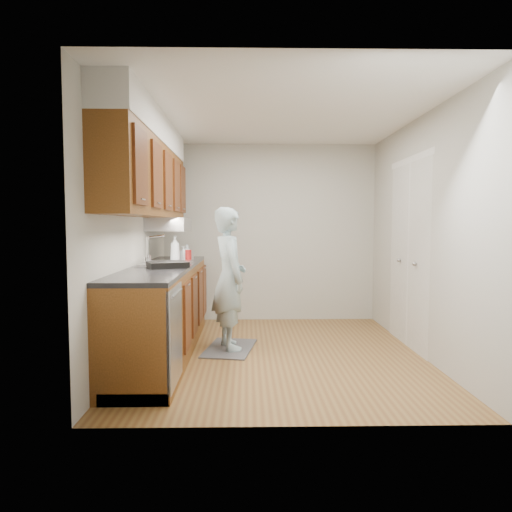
{
  "coord_description": "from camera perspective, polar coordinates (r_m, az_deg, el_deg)",
  "views": [
    {
      "loc": [
        -0.32,
        -4.75,
        1.37
      ],
      "look_at": [
        -0.22,
        0.25,
        1.02
      ],
      "focal_mm": 32.0,
      "sensor_mm": 36.0,
      "label": 1
    }
  ],
  "objects": [
    {
      "name": "upper_cabinets",
      "position": [
        4.94,
        -13.19,
        10.59
      ],
      "size": [
        0.47,
        2.8,
        1.21
      ],
      "color": "brown",
      "rests_on": "wall_left"
    },
    {
      "name": "soap_bottle_a",
      "position": [
        5.39,
        -10.1,
        0.93
      ],
      "size": [
        0.16,
        0.16,
        0.3
      ],
      "primitive_type": "imported",
      "rotation": [
        0.0,
        0.0,
        0.53
      ],
      "color": "white",
      "rests_on": "counter"
    },
    {
      "name": "wall_left",
      "position": [
        4.9,
        -15.1,
        2.42
      ],
      "size": [
        0.02,
        3.5,
        2.5
      ],
      "primitive_type": "cube",
      "color": "#B5B4A9",
      "rests_on": "floor"
    },
    {
      "name": "person",
      "position": [
        4.97,
        -3.35,
        -1.6
      ],
      "size": [
        0.58,
        0.71,
        1.75
      ],
      "primitive_type": "imported",
      "rotation": [
        0.0,
        0.0,
        1.88
      ],
      "color": "#9EBAC0",
      "rests_on": "floor_mat"
    },
    {
      "name": "floor",
      "position": [
        4.96,
        2.66,
        -12.09
      ],
      "size": [
        3.5,
        3.5,
        0.0
      ],
      "primitive_type": "plane",
      "color": "olive",
      "rests_on": "ground"
    },
    {
      "name": "soap_bottle_c",
      "position": [
        5.79,
        -8.65,
        0.56
      ],
      "size": [
        0.2,
        0.2,
        0.18
      ],
      "primitive_type": "imported",
      "rotation": [
        0.0,
        0.0,
        0.81
      ],
      "color": "white",
      "rests_on": "counter"
    },
    {
      "name": "steel_can",
      "position": [
        5.61,
        -8.06,
        0.07
      ],
      "size": [
        0.06,
        0.06,
        0.1
      ],
      "primitive_type": "cylinder",
      "rotation": [
        0.0,
        0.0,
        0.11
      ],
      "color": "#A5A5AA",
      "rests_on": "counter"
    },
    {
      "name": "closet_door",
      "position": [
        5.38,
        18.51,
        0.08
      ],
      "size": [
        0.02,
        1.22,
        2.05
      ],
      "primitive_type": "cube",
      "color": "white",
      "rests_on": "wall_right"
    },
    {
      "name": "wall_right",
      "position": [
        5.09,
        19.83,
        2.38
      ],
      "size": [
        0.02,
        3.5,
        2.5
      ],
      "primitive_type": "cube",
      "color": "#B5B4A9",
      "rests_on": "floor"
    },
    {
      "name": "counter",
      "position": [
        4.91,
        -11.52,
        -6.45
      ],
      "size": [
        0.64,
        2.8,
        1.3
      ],
      "color": "brown",
      "rests_on": "floor"
    },
    {
      "name": "floor_mat",
      "position": [
        5.13,
        -3.31,
        -11.44
      ],
      "size": [
        0.62,
        0.89,
        0.02
      ],
      "primitive_type": "cube",
      "rotation": [
        0.0,
        0.0,
        -0.18
      ],
      "color": "#5F5F62",
      "rests_on": "floor"
    },
    {
      "name": "ceiling",
      "position": [
        4.89,
        2.76,
        17.31
      ],
      "size": [
        3.5,
        3.5,
        0.0
      ],
      "primitive_type": "plane",
      "rotation": [
        3.14,
        0.0,
        0.0
      ],
      "color": "white",
      "rests_on": "wall_left"
    },
    {
      "name": "soda_can",
      "position": [
        5.37,
        -8.45,
        0.05
      ],
      "size": [
        0.09,
        0.09,
        0.13
      ],
      "primitive_type": "cylinder",
      "rotation": [
        0.0,
        0.0,
        -0.32
      ],
      "color": "red",
      "rests_on": "counter"
    },
    {
      "name": "soap_bottle_b",
      "position": [
        5.5,
        -9.05,
        0.33
      ],
      "size": [
        0.11,
        0.11,
        0.17
      ],
      "primitive_type": "imported",
      "rotation": [
        0.0,
        0.0,
        -0.66
      ],
      "color": "white",
      "rests_on": "counter"
    },
    {
      "name": "dish_rack",
      "position": [
        4.64,
        -11.01,
        -1.06
      ],
      "size": [
        0.47,
        0.43,
        0.06
      ],
      "primitive_type": "cube",
      "rotation": [
        0.0,
        0.0,
        0.38
      ],
      "color": "black",
      "rests_on": "counter"
    },
    {
      "name": "wall_back",
      "position": [
        6.51,
        1.68,
        2.91
      ],
      "size": [
        3.0,
        0.02,
        2.5
      ],
      "primitive_type": "cube",
      "color": "#B5B4A9",
      "rests_on": "floor"
    }
  ]
}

